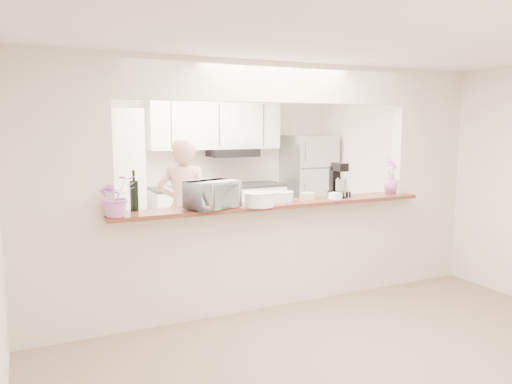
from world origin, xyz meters
TOP-DOWN VIEW (x-y plane):
  - floor at (0.00, 0.00)m, footprint 6.00×6.00m
  - tile_overlay at (0.00, 1.55)m, footprint 5.00×2.90m
  - partition at (0.00, 0.00)m, footprint 5.00×0.15m
  - bar_counter at (0.00, -0.00)m, footprint 3.40×0.38m
  - kitchen_cabinets at (-0.19, 2.72)m, footprint 3.15×0.62m
  - refrigerator at (2.05, 2.65)m, footprint 0.75×0.70m
  - flower_left at (-1.60, -0.15)m, footprint 0.40×0.38m
  - wine_bottle_a at (-1.40, 0.07)m, footprint 0.06×0.06m
  - wine_bottle_b at (-1.40, 0.07)m, footprint 0.08×0.08m
  - toaster_oven at (-0.70, -0.10)m, footprint 0.55×0.45m
  - serving_bowls at (-0.69, 0.05)m, footprint 0.41×0.41m
  - plate_stack_a at (-0.25, -0.19)m, footprint 0.30×0.30m
  - plate_stack_b at (0.10, 0.03)m, footprint 0.28×0.28m
  - red_bowl at (0.09, 0.08)m, footprint 0.14×0.14m
  - tan_bowl at (0.40, -0.03)m, footprint 0.16×0.16m
  - utensil_caddy at (0.70, -0.15)m, footprint 0.28×0.22m
  - stand_mixer at (0.85, 0.06)m, footprint 0.18×0.27m
  - flower_right at (1.60, 0.05)m, footprint 0.28×0.28m
  - person at (-0.57, 1.24)m, footprint 0.75×0.64m

SIDE VIEW (x-z plane):
  - floor at x=0.00m, z-range 0.00..0.00m
  - tile_overlay at x=0.00m, z-range 0.00..0.01m
  - bar_counter at x=0.00m, z-range 0.03..1.12m
  - refrigerator at x=2.05m, z-range 0.00..1.70m
  - person at x=-0.57m, z-range 0.00..1.72m
  - kitchen_cabinets at x=-0.19m, z-range -0.15..2.10m
  - red_bowl at x=0.09m, z-range 1.09..1.15m
  - tan_bowl at x=0.40m, z-range 1.09..1.16m
  - plate_stack_b at x=0.10m, z-range 1.09..1.19m
  - plate_stack_a at x=-0.25m, z-range 1.09..1.23m
  - utensil_caddy at x=0.70m, z-range 1.07..1.30m
  - serving_bowls at x=-0.69m, z-range 1.09..1.33m
  - wine_bottle_a at x=-1.40m, z-range 1.06..1.37m
  - toaster_oven at x=-0.70m, z-range 1.09..1.35m
  - wine_bottle_b at x=-1.40m, z-range 1.05..1.43m
  - stand_mixer at x=0.85m, z-range 1.07..1.44m
  - flower_left at x=-1.60m, z-range 1.09..1.45m
  - flower_right at x=1.60m, z-range 1.09..1.49m
  - partition at x=0.00m, z-range 0.23..2.73m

